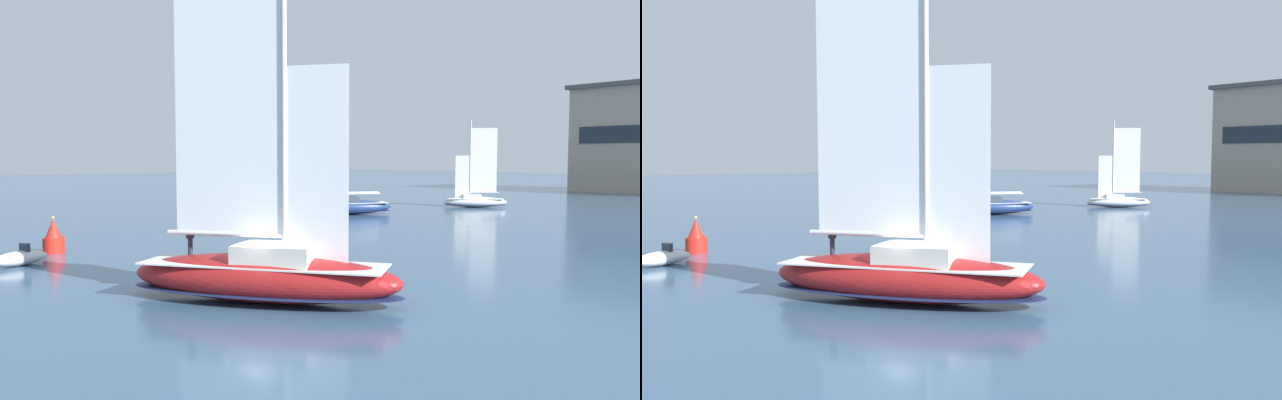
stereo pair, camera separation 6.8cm
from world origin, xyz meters
The scene contains 6 objects.
ground_plane centered at (0.00, 0.00, 0.00)m, with size 400.00×400.00×0.00m, color #385675.
sailboat_main centered at (0.02, 0.01, 1.22)m, with size 11.30×9.20×15.81m.
sailboat_moored_mid_channel centered at (-23.45, 46.48, 0.84)m, with size 6.76×6.58×10.15m.
sailboat_moored_far_slip centered at (-26.14, 29.01, 0.82)m, with size 6.17×8.99×12.13m.
motor_tender centered at (-15.39, -5.25, 0.41)m, with size 2.29×3.50×1.25m.
channel_buoy centered at (-18.75, -2.43, 0.90)m, with size 1.26×1.26×2.26m.
Camera 1 is at (20.51, -14.28, 5.82)m, focal length 35.00 mm.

